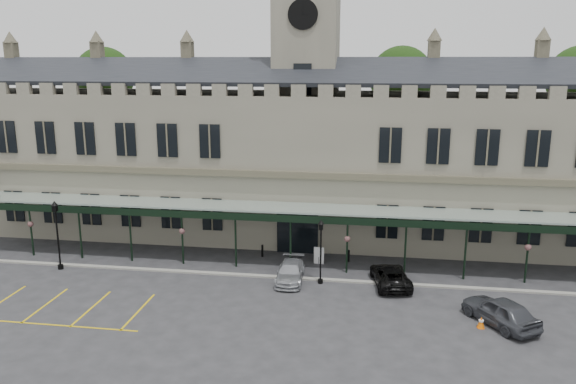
# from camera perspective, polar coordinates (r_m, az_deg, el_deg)

# --- Properties ---
(ground) EXTENTS (140.00, 140.00, 0.00)m
(ground) POSITION_cam_1_polar(r_m,az_deg,el_deg) (34.10, -1.55, -12.19)
(ground) COLOR #2A2A2D
(station_building) EXTENTS (60.00, 10.36, 17.30)m
(station_building) POSITION_cam_1_polar(r_m,az_deg,el_deg) (47.24, 1.81, 3.28)
(station_building) COLOR #6D695B
(station_building) RESTS_ON ground
(clock_tower) EXTENTS (5.60, 5.60, 24.80)m
(clock_tower) POSITION_cam_1_polar(r_m,az_deg,el_deg) (46.64, 1.89, 11.36)
(clock_tower) COLOR #6D695B
(clock_tower) RESTS_ON ground
(canopy) EXTENTS (50.00, 4.10, 4.30)m
(canopy) POSITION_cam_1_polar(r_m,az_deg,el_deg) (40.08, 0.32, -4.53)
(canopy) COLOR #8C9E93
(canopy) RESTS_ON ground
(kerb) EXTENTS (60.00, 0.40, 0.12)m
(kerb) POSITION_cam_1_polar(r_m,az_deg,el_deg) (39.05, -0.11, -8.68)
(kerb) COLOR gray
(kerb) RESTS_ON ground
(parking_markings) EXTENTS (16.00, 6.00, 0.01)m
(parking_markings) POSITION_cam_1_polar(r_m,az_deg,el_deg) (37.75, -23.81, -10.78)
(parking_markings) COLOR gold
(parking_markings) RESTS_ON ground
(tree_behind_left) EXTENTS (6.00, 6.00, 16.00)m
(tree_behind_left) POSITION_cam_1_polar(r_m,az_deg,el_deg) (61.79, -18.14, 10.92)
(tree_behind_left) COLOR #332314
(tree_behind_left) RESTS_ON ground
(tree_behind_mid) EXTENTS (6.00, 6.00, 16.00)m
(tree_behind_mid) POSITION_cam_1_polar(r_m,az_deg,el_deg) (55.38, 11.43, 11.11)
(tree_behind_mid) COLOR #332314
(tree_behind_mid) RESTS_ON ground
(lamp_post_left) EXTENTS (0.48, 0.48, 5.06)m
(lamp_post_left) POSITION_cam_1_polar(r_m,az_deg,el_deg) (43.00, -22.42, -3.50)
(lamp_post_left) COLOR black
(lamp_post_left) RESTS_ON ground
(lamp_post_mid) EXTENTS (0.42, 0.42, 4.45)m
(lamp_post_mid) POSITION_cam_1_polar(r_m,az_deg,el_deg) (37.41, 3.35, -5.50)
(lamp_post_mid) COLOR black
(lamp_post_mid) RESTS_ON ground
(traffic_cone) EXTENTS (0.42, 0.42, 0.67)m
(traffic_cone) POSITION_cam_1_polar(r_m,az_deg,el_deg) (34.02, 19.02, -12.41)
(traffic_cone) COLOR #FD6A08
(traffic_cone) RESTS_ON ground
(sign_board) EXTENTS (0.75, 0.12, 1.28)m
(sign_board) POSITION_cam_1_polar(r_m,az_deg,el_deg) (41.57, 3.16, -6.48)
(sign_board) COLOR black
(sign_board) RESTS_ON ground
(bollard_left) EXTENTS (0.17, 0.17, 0.93)m
(bollard_left) POSITION_cam_1_polar(r_m,az_deg,el_deg) (43.05, -2.62, -5.99)
(bollard_left) COLOR black
(bollard_left) RESTS_ON ground
(bollard_right) EXTENTS (0.16, 0.16, 0.91)m
(bollard_right) POSITION_cam_1_polar(r_m,az_deg,el_deg) (42.23, 6.18, -6.47)
(bollard_right) COLOR black
(bollard_right) RESTS_ON ground
(car_taxi) EXTENTS (1.90, 4.41, 1.27)m
(car_taxi) POSITION_cam_1_polar(r_m,az_deg,el_deg) (38.46, 0.24, -8.12)
(car_taxi) COLOR #9D9FA4
(car_taxi) RESTS_ON ground
(car_van) EXTENTS (2.96, 5.03, 1.31)m
(car_van) POSITION_cam_1_polar(r_m,az_deg,el_deg) (38.37, 10.37, -8.36)
(car_van) COLOR black
(car_van) RESTS_ON ground
(car_right_a) EXTENTS (4.24, 5.04, 1.63)m
(car_right_a) POSITION_cam_1_polar(r_m,az_deg,el_deg) (34.57, 20.77, -11.25)
(car_right_a) COLOR #3C3F44
(car_right_a) RESTS_ON ground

